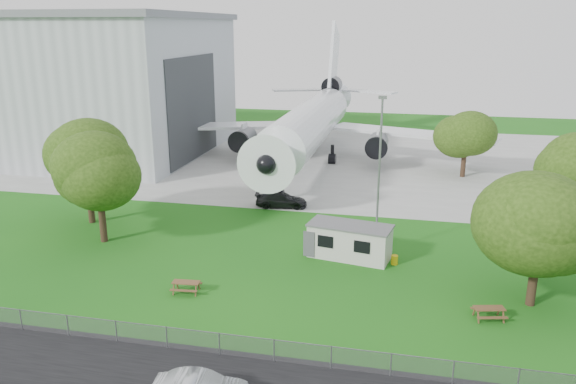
% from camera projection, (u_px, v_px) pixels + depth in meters
% --- Properties ---
extents(ground, '(160.00, 160.00, 0.00)m').
position_uv_depth(ground, '(251.00, 278.00, 39.10)').
color(ground, '#267319').
extents(concrete_apron, '(120.00, 46.00, 0.03)m').
position_uv_depth(concrete_apron, '(329.00, 158.00, 74.68)').
color(concrete_apron, '#B7B7B2').
rests_on(concrete_apron, ground).
extents(hangar, '(43.00, 31.00, 18.55)m').
position_uv_depth(hangar, '(58.00, 82.00, 77.90)').
color(hangar, '#B2B7BC').
rests_on(hangar, ground).
extents(airliner, '(46.36, 47.73, 17.69)m').
position_uv_depth(airliner, '(312.00, 121.00, 71.59)').
color(airliner, white).
rests_on(airliner, ground).
extents(site_cabin, '(6.95, 3.79, 2.62)m').
position_uv_depth(site_cabin, '(350.00, 241.00, 42.24)').
color(site_cabin, beige).
rests_on(site_cabin, ground).
extents(picnic_west, '(1.92, 1.65, 0.76)m').
position_uv_depth(picnic_west, '(187.00, 292.00, 37.00)').
color(picnic_west, brown).
rests_on(picnic_west, ground).
extents(picnic_east, '(2.10, 1.88, 0.76)m').
position_uv_depth(picnic_east, '(488.00, 319.00, 33.62)').
color(picnic_east, brown).
rests_on(picnic_east, ground).
extents(fence, '(58.00, 0.04, 1.30)m').
position_uv_depth(fence, '(202.00, 352.00, 30.20)').
color(fence, gray).
rests_on(fence, ground).
extents(lamp_mast, '(0.16, 0.16, 12.00)m').
position_uv_depth(lamp_mast, '(379.00, 179.00, 41.52)').
color(lamp_mast, slate).
rests_on(lamp_mast, ground).
extents(tree_west_big, '(7.47, 7.47, 9.63)m').
position_uv_depth(tree_west_big, '(86.00, 158.00, 48.53)').
color(tree_west_big, '#382619').
rests_on(tree_west_big, ground).
extents(tree_west_small, '(7.75, 7.75, 9.76)m').
position_uv_depth(tree_west_small, '(98.00, 172.00, 44.11)').
color(tree_west_small, '#382619').
rests_on(tree_west_small, ground).
extents(tree_east_front, '(7.98, 7.98, 9.40)m').
position_uv_depth(tree_east_front, '(541.00, 224.00, 33.85)').
color(tree_east_front, '#382619').
rests_on(tree_east_front, ground).
extents(tree_far_apron, '(6.87, 6.87, 8.08)m').
position_uv_depth(tree_far_apron, '(466.00, 138.00, 63.95)').
color(tree_far_apron, '#382619').
rests_on(tree_far_apron, ground).
extents(car_ne_hatch, '(1.83, 3.88, 1.28)m').
position_uv_depth(car_ne_hatch, '(545.00, 232.00, 45.96)').
color(car_ne_hatch, black).
rests_on(car_ne_hatch, ground).
extents(car_apron_van, '(5.15, 2.59, 1.44)m').
position_uv_depth(car_apron_van, '(281.00, 200.00, 54.22)').
color(car_apron_van, black).
rests_on(car_apron_van, ground).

